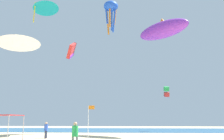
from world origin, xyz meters
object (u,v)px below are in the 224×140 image
at_px(kite_octopus_blue, 111,8).
at_px(kite_delta_white, 19,40).
at_px(person_near_tent, 75,133).
at_px(banner_flag, 89,120).
at_px(canopy_tent, 2,116).
at_px(person_leftmost, 46,129).
at_px(kite_box_green, 166,92).
at_px(kite_delta_teal, 46,7).
at_px(kite_inflatable_purple, 163,30).
at_px(kite_parafoil_red, 72,50).

bearing_deg(kite_octopus_blue, kite_delta_white, 42.20).
relative_size(person_near_tent, banner_flag, 0.57).
bearing_deg(canopy_tent, person_leftmost, 70.71).
xyz_separation_m(person_leftmost, kite_box_green, (15.87, 19.30, 5.97)).
distance_m(kite_delta_teal, kite_inflatable_purple, 18.97).
bearing_deg(kite_delta_teal, kite_parafoil_red, -50.01).
distance_m(canopy_tent, kite_box_green, 31.37).
xyz_separation_m(kite_octopus_blue, kite_parafoil_red, (-5.36, -5.76, -9.11)).
bearing_deg(banner_flag, person_leftmost, 142.45).
bearing_deg(person_leftmost, kite_parafoil_red, -1.55).
height_order(banner_flag, kite_octopus_blue, kite_octopus_blue).
distance_m(kite_parafoil_red, kite_delta_white, 11.80).
xyz_separation_m(kite_delta_teal, kite_parafoil_red, (4.81, -1.45, -7.72)).
height_order(person_leftmost, kite_box_green, kite_box_green).
bearing_deg(banner_flag, kite_parafoil_red, 111.07).
height_order(banner_flag, kite_delta_teal, kite_delta_teal).
distance_m(kite_delta_teal, kite_delta_white, 15.97).
bearing_deg(person_leftmost, person_near_tent, -147.89).
bearing_deg(kite_box_green, kite_parafoil_red, 29.14).
bearing_deg(kite_octopus_blue, kite_delta_teal, 1.67).
xyz_separation_m(kite_delta_teal, kite_octopus_blue, (10.17, 4.31, 1.39)).
relative_size(canopy_tent, person_near_tent, 1.66).
height_order(person_near_tent, person_leftmost, person_near_tent).
bearing_deg(kite_inflatable_purple, banner_flag, 99.02).
height_order(kite_octopus_blue, kite_inflatable_purple, kite_octopus_blue).
xyz_separation_m(banner_flag, kite_parafoil_red, (-4.74, 12.31, 10.09)).
bearing_deg(kite_inflatable_purple, kite_delta_white, 78.55).
distance_m(canopy_tent, kite_parafoil_red, 17.40).
xyz_separation_m(canopy_tent, kite_delta_teal, (-2.00, 15.55, 17.51)).
relative_size(banner_flag, kite_delta_teal, 0.59).
bearing_deg(kite_delta_white, canopy_tent, -112.70).
bearing_deg(kite_octopus_blue, kite_inflatable_purple, 124.10).
distance_m(person_near_tent, kite_octopus_blue, 31.09).
relative_size(banner_flag, kite_inflatable_purple, 0.40).
xyz_separation_m(person_near_tent, kite_octopus_blue, (0.72, 23.68, 20.13)).
bearing_deg(kite_delta_teal, kite_delta_white, -115.58).
bearing_deg(kite_delta_white, kite_octopus_blue, 34.75).
relative_size(banner_flag, kite_octopus_blue, 0.57).
distance_m(banner_flag, kite_octopus_blue, 26.37).
bearing_deg(kite_inflatable_purple, kite_octopus_blue, 9.49).
distance_m(canopy_tent, person_near_tent, 8.46).
relative_size(kite_box_green, kite_inflatable_purple, 0.24).
xyz_separation_m(kite_box_green, kite_inflatable_purple, (-1.67, -11.03, 8.03)).
bearing_deg(kite_octopus_blue, kite_box_green, -172.32).
height_order(kite_box_green, kite_delta_white, kite_delta_white).
bearing_deg(kite_parafoil_red, kite_octopus_blue, 130.24).
distance_m(person_near_tent, kite_delta_teal, 28.56).
distance_m(kite_octopus_blue, kite_delta_white, 21.92).
relative_size(kite_box_green, kite_parafoil_red, 0.31).
xyz_separation_m(person_near_tent, kite_inflatable_purple, (8.84, 18.08, 13.92)).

